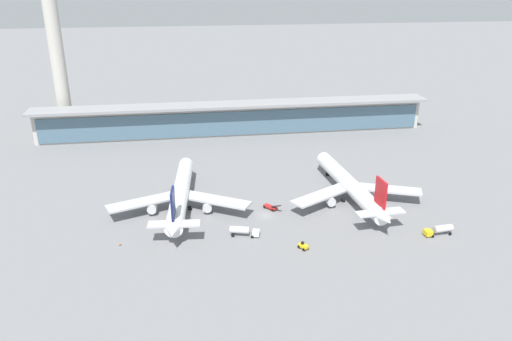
{
  "coord_description": "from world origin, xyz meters",
  "views": [
    {
      "loc": [
        -24.05,
        -138.05,
        71.6
      ],
      "look_at": [
        0.0,
        20.3,
        7.31
      ],
      "focal_mm": 34.78,
      "sensor_mm": 36.0,
      "label": 1
    }
  ],
  "objects_px": {
    "service_truck_mid_apron_red": "(271,207)",
    "safety_cone_alpha": "(120,244)",
    "service_truck_by_tail_yellow": "(440,230)",
    "service_truck_under_wing_white": "(243,231)",
    "airliner_left_stand": "(180,194)",
    "airliner_centre_stand": "(351,186)",
    "control_tower": "(54,38)",
    "service_truck_near_nose_yellow": "(303,246)"
  },
  "relations": [
    {
      "from": "service_truck_mid_apron_red",
      "to": "safety_cone_alpha",
      "type": "distance_m",
      "value": 48.77
    },
    {
      "from": "safety_cone_alpha",
      "to": "service_truck_by_tail_yellow",
      "type": "bearing_deg",
      "value": -4.87
    },
    {
      "from": "service_truck_under_wing_white",
      "to": "airliner_left_stand",
      "type": "bearing_deg",
      "value": 129.72
    },
    {
      "from": "airliner_centre_stand",
      "to": "service_truck_under_wing_white",
      "type": "height_order",
      "value": "airliner_centre_stand"
    },
    {
      "from": "safety_cone_alpha",
      "to": "service_truck_mid_apron_red",
      "type": "bearing_deg",
      "value": 19.26
    },
    {
      "from": "service_truck_by_tail_yellow",
      "to": "control_tower",
      "type": "height_order",
      "value": "control_tower"
    },
    {
      "from": "service_truck_near_nose_yellow",
      "to": "airliner_left_stand",
      "type": "bearing_deg",
      "value": 136.91
    },
    {
      "from": "service_truck_under_wing_white",
      "to": "control_tower",
      "type": "xyz_separation_m",
      "value": [
        -70.23,
        111.3,
        42.74
      ]
    },
    {
      "from": "control_tower",
      "to": "safety_cone_alpha",
      "type": "height_order",
      "value": "control_tower"
    },
    {
      "from": "airliner_left_stand",
      "to": "service_truck_mid_apron_red",
      "type": "relative_size",
      "value": 9.74
    },
    {
      "from": "airliner_left_stand",
      "to": "service_truck_near_nose_yellow",
      "type": "distance_m",
      "value": 45.7
    },
    {
      "from": "service_truck_by_tail_yellow",
      "to": "safety_cone_alpha",
      "type": "height_order",
      "value": "service_truck_by_tail_yellow"
    },
    {
      "from": "airliner_centre_stand",
      "to": "safety_cone_alpha",
      "type": "height_order",
      "value": "airliner_centre_stand"
    },
    {
      "from": "airliner_left_stand",
      "to": "service_truck_near_nose_yellow",
      "type": "xyz_separation_m",
      "value": [
        33.24,
        -31.09,
        -4.14
      ]
    },
    {
      "from": "service_truck_near_nose_yellow",
      "to": "control_tower",
      "type": "distance_m",
      "value": 154.61
    },
    {
      "from": "airliner_left_stand",
      "to": "control_tower",
      "type": "relative_size",
      "value": 0.73
    },
    {
      "from": "service_truck_under_wing_white",
      "to": "service_truck_by_tail_yellow",
      "type": "bearing_deg",
      "value": -7.98
    },
    {
      "from": "airliner_left_stand",
      "to": "airliner_centre_stand",
      "type": "bearing_deg",
      "value": -1.83
    },
    {
      "from": "control_tower",
      "to": "safety_cone_alpha",
      "type": "xyz_separation_m",
      "value": [
        35.2,
        -111.43,
        -44.13
      ]
    },
    {
      "from": "service_truck_mid_apron_red",
      "to": "control_tower",
      "type": "xyz_separation_m",
      "value": [
        -81.24,
        95.34,
        43.64
      ]
    },
    {
      "from": "airliner_centre_stand",
      "to": "service_truck_under_wing_white",
      "type": "relative_size",
      "value": 6.73
    },
    {
      "from": "service_truck_near_nose_yellow",
      "to": "service_truck_mid_apron_red",
      "type": "height_order",
      "value": "service_truck_mid_apron_red"
    },
    {
      "from": "service_truck_under_wing_white",
      "to": "airliner_centre_stand",
      "type": "bearing_deg",
      "value": 26.7
    },
    {
      "from": "service_truck_under_wing_white",
      "to": "service_truck_by_tail_yellow",
      "type": "xyz_separation_m",
      "value": [
        56.83,
        -7.96,
        0.0
      ]
    },
    {
      "from": "airliner_left_stand",
      "to": "airliner_centre_stand",
      "type": "xyz_separation_m",
      "value": [
        56.55,
        -1.81,
        0.0
      ]
    },
    {
      "from": "service_truck_by_tail_yellow",
      "to": "service_truck_mid_apron_red",
      "type": "bearing_deg",
      "value": 152.44
    },
    {
      "from": "airliner_left_stand",
      "to": "service_truck_mid_apron_red",
      "type": "bearing_deg",
      "value": -10.61
    },
    {
      "from": "service_truck_near_nose_yellow",
      "to": "service_truck_under_wing_white",
      "type": "height_order",
      "value": "service_truck_under_wing_white"
    },
    {
      "from": "service_truck_under_wing_white",
      "to": "control_tower",
      "type": "relative_size",
      "value": 0.11
    },
    {
      "from": "airliner_centre_stand",
      "to": "service_truck_under_wing_white",
      "type": "bearing_deg",
      "value": -153.3
    },
    {
      "from": "airliner_left_stand",
      "to": "airliner_centre_stand",
      "type": "relative_size",
      "value": 1.0
    },
    {
      "from": "service_truck_under_wing_white",
      "to": "service_truck_by_tail_yellow",
      "type": "distance_m",
      "value": 57.39
    },
    {
      "from": "service_truck_mid_apron_red",
      "to": "service_truck_by_tail_yellow",
      "type": "distance_m",
      "value": 51.7
    },
    {
      "from": "airliner_left_stand",
      "to": "airliner_centre_stand",
      "type": "distance_m",
      "value": 56.58
    },
    {
      "from": "service_truck_under_wing_white",
      "to": "service_truck_mid_apron_red",
      "type": "relative_size",
      "value": 1.45
    },
    {
      "from": "service_truck_mid_apron_red",
      "to": "control_tower",
      "type": "relative_size",
      "value": 0.07
    },
    {
      "from": "airliner_centre_stand",
      "to": "service_truck_under_wing_white",
      "type": "xyz_separation_m",
      "value": [
        -38.83,
        -19.53,
        -3.3
      ]
    },
    {
      "from": "service_truck_near_nose_yellow",
      "to": "service_truck_under_wing_white",
      "type": "distance_m",
      "value": 18.34
    },
    {
      "from": "service_truck_near_nose_yellow",
      "to": "service_truck_by_tail_yellow",
      "type": "xyz_separation_m",
      "value": [
        41.32,
        1.79,
        0.83
      ]
    },
    {
      "from": "airliner_left_stand",
      "to": "service_truck_under_wing_white",
      "type": "height_order",
      "value": "airliner_left_stand"
    },
    {
      "from": "airliner_centre_stand",
      "to": "safety_cone_alpha",
      "type": "distance_m",
      "value": 76.57
    },
    {
      "from": "service_truck_near_nose_yellow",
      "to": "control_tower",
      "type": "height_order",
      "value": "control_tower"
    }
  ]
}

